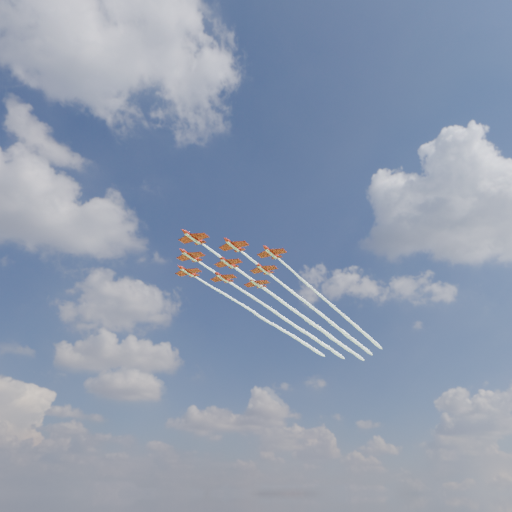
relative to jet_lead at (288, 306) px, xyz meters
name	(u,v)px	position (x,y,z in m)	size (l,w,h in m)	color
jet_lead	(288,306)	(0.00, 0.00, 0.00)	(107.07, 84.31, 2.51)	#B11809
jet_row2_port	(316,310)	(12.17, -0.10, 0.00)	(107.07, 84.31, 2.51)	#B11809
jet_row2_starb	(281,316)	(2.83, 11.83, 0.00)	(107.07, 84.31, 2.51)	#B11809
jet_row3_port	(342,314)	(24.33, -0.20, 0.00)	(107.07, 84.31, 2.51)	#B11809
jet_row3_centre	(307,320)	(15.00, 11.73, 0.00)	(107.07, 84.31, 2.51)	#B11809
jet_row3_starb	(274,325)	(5.67, 23.66, 0.00)	(107.07, 84.31, 2.51)	#B11809
jet_row4_port	(332,323)	(27.16, 11.63, 0.00)	(107.07, 84.31, 2.51)	#B11809
jet_row4_starb	(300,329)	(17.83, 23.56, 0.00)	(107.07, 84.31, 2.51)	#B11809
jet_tail	(324,332)	(30.00, 23.46, 0.00)	(107.07, 84.31, 2.51)	#B11809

